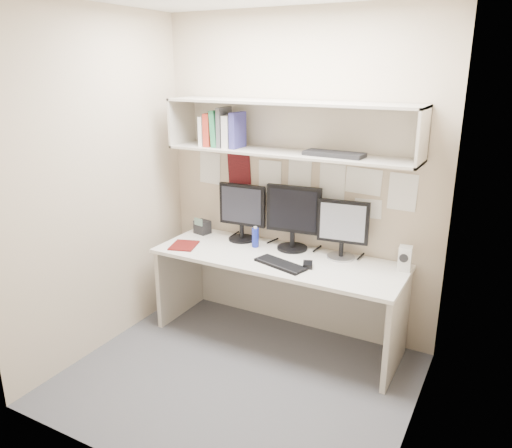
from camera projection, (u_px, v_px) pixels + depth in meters
The scene contains 19 objects.
floor at pixel (237, 379), 3.62m from camera, with size 2.40×2.00×0.01m, color #49494E.
wall_back at pixel (298, 178), 4.07m from camera, with size 2.40×0.02×2.60m, color #BAA78E.
wall_front at pixel (129, 256), 2.39m from camera, with size 2.40×0.02×2.60m, color #BAA78E.
wall_left at pixel (99, 186), 3.77m from camera, with size 0.02×2.00×2.60m, color #BAA78E.
wall_right at pixel (427, 235), 2.68m from camera, with size 0.02×2.00×2.60m, color #BAA78E.
desk at pixel (277, 298), 4.06m from camera, with size 2.00×0.70×0.73m.
overhead_hutch at pixel (292, 127), 3.82m from camera, with size 2.00×0.38×0.40m.
pinned_papers at pixel (297, 184), 4.08m from camera, with size 1.92×0.01×0.48m, color white, non-canonical shape.
monitor_left at pixel (242, 210), 4.25m from camera, with size 0.42×0.23×0.49m.
monitor_center at pixel (293, 216), 4.03m from camera, with size 0.46×0.25×0.53m.
monitor_right at pixel (343, 227), 3.85m from camera, with size 0.40×0.22×0.46m.
keyboard at pixel (280, 264), 3.76m from camera, with size 0.42×0.15×0.02m, color black.
mouse at pixel (308, 265), 3.73m from camera, with size 0.07×0.11×0.03m, color black.
speaker at pixel (405, 258), 3.66m from camera, with size 0.10×0.11×0.18m.
blue_bottle at pixel (255, 237), 4.13m from camera, with size 0.06×0.06×0.18m.
maroon_notebook at pixel (184, 245), 4.17m from camera, with size 0.20×0.25×0.01m, color #58100F.
desk_phone at pixel (202, 227), 4.47m from camera, with size 0.15×0.14×0.15m.
book_stack at pixel (223, 130), 4.03m from camera, with size 0.34×0.20×0.32m.
hutch_tray at pixel (334, 154), 3.64m from camera, with size 0.44×0.17×0.03m, color black.
Camera 1 is at (1.60, -2.67, 2.17)m, focal length 35.00 mm.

